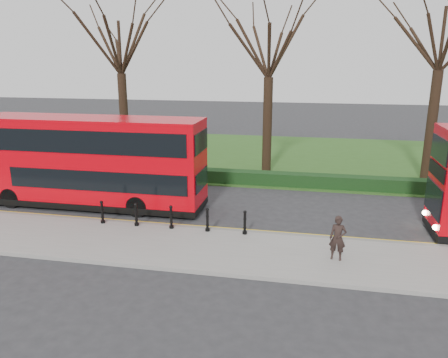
# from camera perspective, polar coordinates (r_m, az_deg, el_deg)

# --- Properties ---
(ground) EXTENTS (120.00, 120.00, 0.00)m
(ground) POSITION_cam_1_polar(r_m,az_deg,el_deg) (20.41, -3.11, -5.64)
(ground) COLOR #28282B
(ground) RESTS_ON ground
(pavement) EXTENTS (60.00, 4.00, 0.15)m
(pavement) POSITION_cam_1_polar(r_m,az_deg,el_deg) (17.72, -5.56, -8.80)
(pavement) COLOR gray
(pavement) RESTS_ON ground
(kerb) EXTENTS (60.00, 0.25, 0.16)m
(kerb) POSITION_cam_1_polar(r_m,az_deg,el_deg) (19.49, -3.85, -6.46)
(kerb) COLOR slate
(kerb) RESTS_ON ground
(grass_verge) EXTENTS (60.00, 18.00, 0.06)m
(grass_verge) POSITION_cam_1_polar(r_m,az_deg,el_deg) (34.56, 3.10, 3.17)
(grass_verge) COLOR #2C521B
(grass_verge) RESTS_ON ground
(hedge) EXTENTS (60.00, 0.90, 0.80)m
(hedge) POSITION_cam_1_polar(r_m,az_deg,el_deg) (26.61, 0.52, 0.31)
(hedge) COLOR black
(hedge) RESTS_ON ground
(yellow_line_outer) EXTENTS (60.00, 0.10, 0.01)m
(yellow_line_outer) POSITION_cam_1_polar(r_m,az_deg,el_deg) (19.78, -3.62, -6.33)
(yellow_line_outer) COLOR yellow
(yellow_line_outer) RESTS_ON ground
(yellow_line_inner) EXTENTS (60.00, 0.10, 0.01)m
(yellow_line_inner) POSITION_cam_1_polar(r_m,az_deg,el_deg) (19.96, -3.47, -6.12)
(yellow_line_inner) COLOR yellow
(yellow_line_inner) RESTS_ON ground
(tree_left) EXTENTS (7.44, 7.44, 11.62)m
(tree_left) POSITION_cam_1_polar(r_m,az_deg,el_deg) (31.23, -13.50, 17.05)
(tree_left) COLOR black
(tree_left) RESTS_ON ground
(tree_mid) EXTENTS (7.23, 7.23, 11.30)m
(tree_mid) POSITION_cam_1_polar(r_m,az_deg,el_deg) (28.59, 5.95, 17.10)
(tree_mid) COLOR black
(tree_mid) RESTS_ON ground
(tree_right) EXTENTS (7.78, 7.78, 12.16)m
(tree_right) POSITION_cam_1_polar(r_m,az_deg,el_deg) (29.37, 26.72, 16.80)
(tree_right) COLOR black
(tree_right) RESTS_ON ground
(bollard_row) EXTENTS (6.65, 0.15, 1.00)m
(bollard_row) POSITION_cam_1_polar(r_m,az_deg,el_deg) (19.23, -6.91, -5.01)
(bollard_row) COLOR black
(bollard_row) RESTS_ON pavement
(bus_lead) EXTENTS (11.42, 2.62, 4.55)m
(bus_lead) POSITION_cam_1_polar(r_m,az_deg,el_deg) (22.99, -16.90, 2.08)
(bus_lead) COLOR #CB000C
(bus_lead) RESTS_ON ground
(pedestrian) EXTENTS (0.66, 0.48, 1.67)m
(pedestrian) POSITION_cam_1_polar(r_m,az_deg,el_deg) (16.64, 14.64, -7.48)
(pedestrian) COLOR black
(pedestrian) RESTS_ON pavement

